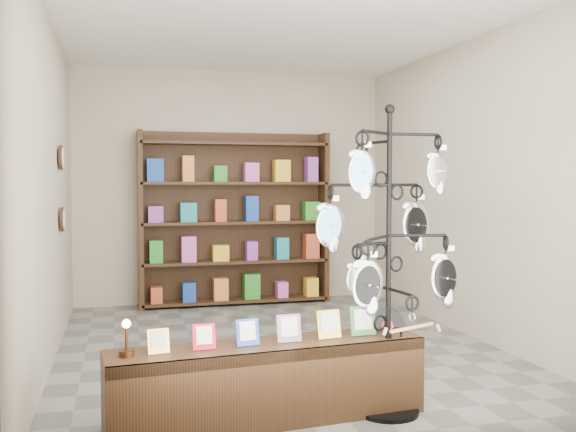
{
  "coord_description": "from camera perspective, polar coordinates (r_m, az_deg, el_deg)",
  "views": [
    {
      "loc": [
        -1.43,
        -5.79,
        1.56
      ],
      "look_at": [
        -0.17,
        -1.0,
        1.3
      ],
      "focal_mm": 40.0,
      "sensor_mm": 36.0,
      "label": 1
    }
  ],
  "objects": [
    {
      "name": "ground",
      "position": [
        6.16,
        -0.89,
        -11.66
      ],
      "size": [
        5.0,
        5.0,
        0.0
      ],
      "primitive_type": "plane",
      "color": "slate",
      "rests_on": "ground"
    },
    {
      "name": "room_envelope",
      "position": [
        5.97,
        -0.9,
        5.8
      ],
      "size": [
        5.0,
        5.0,
        5.0
      ],
      "color": "#BAAE96",
      "rests_on": "ground"
    },
    {
      "name": "display_tree",
      "position": [
        4.33,
        8.95,
        -1.79
      ],
      "size": [
        1.09,
        1.09,
        2.08
      ],
      "rotation": [
        0.0,
        0.0,
        0.31
      ],
      "color": "black",
      "rests_on": "ground"
    },
    {
      "name": "front_shelf",
      "position": [
        4.32,
        -1.75,
        -14.5
      ],
      "size": [
        2.11,
        0.61,
        0.74
      ],
      "rotation": [
        0.0,
        0.0,
        0.09
      ],
      "color": "black",
      "rests_on": "ground"
    },
    {
      "name": "back_shelving",
      "position": [
        8.23,
        -4.74,
        -0.7
      ],
      "size": [
        2.42,
        0.36,
        2.2
      ],
      "color": "black",
      "rests_on": "ground"
    },
    {
      "name": "wall_clocks",
      "position": [
        6.61,
        -19.48,
        2.32
      ],
      "size": [
        0.03,
        0.24,
        0.84
      ],
      "color": "black",
      "rests_on": "ground"
    }
  ]
}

